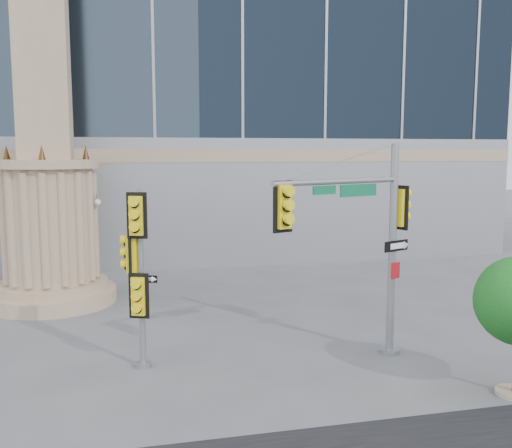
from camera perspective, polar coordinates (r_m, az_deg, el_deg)
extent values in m
plane|color=#545456|center=(13.60, 2.82, -15.97)|extent=(120.00, 120.00, 0.00)
cylinder|color=tan|center=(21.77, -19.62, -6.79)|extent=(4.40, 4.40, 0.50)
cylinder|color=tan|center=(21.68, -19.66, -5.76)|extent=(3.80, 3.80, 0.30)
cylinder|color=tan|center=(21.31, -19.91, -0.11)|extent=(3.00, 3.00, 4.00)
cylinder|color=tan|center=(21.17, -20.16, 5.67)|extent=(3.50, 3.50, 0.30)
cone|color=#472D14|center=(21.05, -16.66, 6.89)|extent=(0.24, 0.24, 0.50)
cone|color=#472D14|center=(21.36, -23.69, 6.59)|extent=(0.24, 0.24, 0.50)
cylinder|color=slate|center=(16.05, 13.18, -12.26)|extent=(0.52, 0.52, 0.11)
cylinder|color=slate|center=(15.36, 13.47, -2.59)|extent=(0.20, 0.20, 5.58)
cylinder|color=slate|center=(13.76, 8.26, 4.22)|extent=(3.68, 1.56, 0.13)
cube|color=#0C673C|center=(14.22, 10.21, 3.34)|extent=(1.14, 0.48, 0.30)
cube|color=yellow|center=(12.72, 2.70, 1.74)|extent=(0.57, 0.43, 1.16)
cube|color=yellow|center=(15.41, 14.23, 1.61)|extent=(0.43, 0.57, 1.16)
cube|color=black|center=(15.26, 13.85, -2.14)|extent=(0.81, 0.34, 0.28)
cube|color=#AA0F17|center=(15.37, 13.78, -4.53)|extent=(0.29, 0.14, 0.43)
cylinder|color=slate|center=(14.98, -11.20, -13.64)|extent=(0.43, 0.43, 0.11)
cylinder|color=slate|center=(14.36, -11.41, -5.47)|extent=(0.16, 0.16, 4.47)
cube|color=yellow|center=(13.91, -11.82, 0.84)|extent=(0.55, 0.40, 1.12)
cube|color=yellow|center=(14.30, -12.22, -2.99)|extent=(0.40, 0.55, 1.12)
cube|color=yellow|center=(14.26, -11.62, -7.04)|extent=(0.55, 0.40, 1.12)
cube|color=black|center=(14.20, -10.93, -5.42)|extent=(0.53, 0.21, 0.18)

